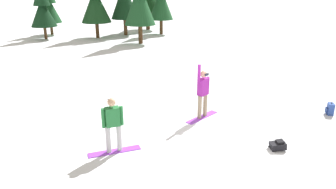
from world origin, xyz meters
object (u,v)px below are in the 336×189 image
Objects in this scene: backpack_black at (278,145)px; backpack_blue at (330,109)px; pine_tree_broad at (42,7)px; pine_tree_short at (49,4)px; snowboarder_foreground at (113,124)px; snowboarder_midground at (203,92)px.

backpack_blue reaches higher than backpack_black.
pine_tree_broad reaches higher than backpack_blue.
backpack_blue is 24.73m from pine_tree_short.
snowboarder_midground is at bearing 50.85° from snowboarder_foreground.
snowboarder_foreground reaches higher than backpack_blue.
pine_tree_broad is 2.28m from pine_tree_short.
backpack_blue is at bearing -38.07° from pine_tree_short.
pine_tree_broad is 0.99× the size of pine_tree_short.
backpack_blue is at bearing 52.87° from backpack_black.
backpack_blue is 22.93m from pine_tree_broad.
pine_tree_short reaches higher than snowboarder_foreground.
snowboarder_midground is at bearing -167.09° from backpack_blue.
pine_tree_broad is at bearing 135.61° from backpack_black.
backpack_black is at bearing 11.16° from snowboarder_foreground.
backpack_black is at bearing -127.13° from backpack_blue.
pine_tree_short is at bearing 141.93° from backpack_blue.
snowboarder_foreground is 20.67m from pine_tree_broad.
backpack_black is 23.10m from pine_tree_broad.
snowboarder_foreground is 3.60× the size of backpack_blue.
pine_tree_short reaches higher than backpack_black.
snowboarder_midground is 4.93m from backpack_blue.
backpack_blue is at bearing 12.91° from snowboarder_midground.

